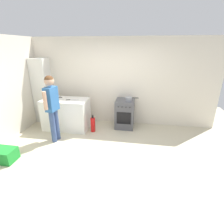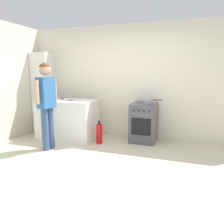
{
  "view_description": "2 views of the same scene",
  "coord_description": "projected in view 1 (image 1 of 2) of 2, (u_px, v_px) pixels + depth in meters",
  "views": [
    {
      "loc": [
        0.78,
        -3.32,
        2.34
      ],
      "look_at": [
        0.11,
        0.66,
        0.81
      ],
      "focal_mm": 28.0,
      "sensor_mm": 36.0,
      "label": 1
    },
    {
      "loc": [
        1.22,
        -3.1,
        1.51
      ],
      "look_at": [
        -0.09,
        0.69,
        0.79
      ],
      "focal_mm": 35.0,
      "sensor_mm": 36.0,
      "label": 2
    }
  ],
  "objects": [
    {
      "name": "person",
      "position": [
        52.0,
        103.0,
        4.27
      ],
      "size": [
        0.24,
        0.57,
        1.7
      ],
      "color": "#384C7A",
      "rests_on": "ground"
    },
    {
      "name": "counter_unit",
      "position": [
        66.0,
        114.0,
        5.17
      ],
      "size": [
        1.3,
        0.7,
        0.9
      ],
      "primitive_type": "cube",
      "color": "silver",
      "rests_on": "ground"
    },
    {
      "name": "recycling_crate_lower",
      "position": [
        3.0,
        155.0,
        3.76
      ],
      "size": [
        0.52,
        0.36,
        0.28
      ],
      "primitive_type": "cube",
      "color": "#1E842D",
      "rests_on": "ground"
    },
    {
      "name": "oven_left",
      "position": [
        125.0,
        114.0,
        5.26
      ],
      "size": [
        0.55,
        0.62,
        0.85
      ],
      "color": "#4C4C51",
      "rests_on": "ground"
    },
    {
      "name": "fire_extinguisher",
      "position": [
        93.0,
        124.0,
        5.03
      ],
      "size": [
        0.13,
        0.13,
        0.5
      ],
      "color": "red",
      "rests_on": "ground"
    },
    {
      "name": "knife_carving",
      "position": [
        55.0,
        97.0,
        5.26
      ],
      "size": [
        0.33,
        0.1,
        0.01
      ],
      "color": "silver",
      "rests_on": "counter_unit"
    },
    {
      "name": "side_wall_left",
      "position": [
        2.0,
        91.0,
        4.32
      ],
      "size": [
        0.1,
        3.1,
        2.6
      ],
      "primitive_type": "cube",
      "color": "silver",
      "rests_on": "ground"
    },
    {
      "name": "pot",
      "position": [
        129.0,
        99.0,
        5.04
      ],
      "size": [
        0.37,
        0.19,
        0.11
      ],
      "color": "gray",
      "rests_on": "oven_left"
    },
    {
      "name": "ground_plane",
      "position": [
        102.0,
        154.0,
        4.01
      ],
      "size": [
        8.0,
        8.0,
        0.0
      ],
      "primitive_type": "plane",
      "color": "beige"
    },
    {
      "name": "larder_cabinet",
      "position": [
        43.0,
        91.0,
        5.56
      ],
      "size": [
        0.48,
        0.44,
        2.0
      ],
      "primitive_type": "cube",
      "color": "silver",
      "rests_on": "ground"
    },
    {
      "name": "knife_chef",
      "position": [
        58.0,
        97.0,
        5.21
      ],
      "size": [
        0.31,
        0.06,
        0.01
      ],
      "color": "silver",
      "rests_on": "counter_unit"
    },
    {
      "name": "back_wall",
      "position": [
        115.0,
        82.0,
        5.35
      ],
      "size": [
        6.0,
        0.1,
        2.6
      ],
      "primitive_type": "cube",
      "color": "silver",
      "rests_on": "ground"
    },
    {
      "name": "knife_bread",
      "position": [
        72.0,
        100.0,
        4.96
      ],
      "size": [
        0.35,
        0.12,
        0.01
      ],
      "color": "silver",
      "rests_on": "counter_unit"
    }
  ]
}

